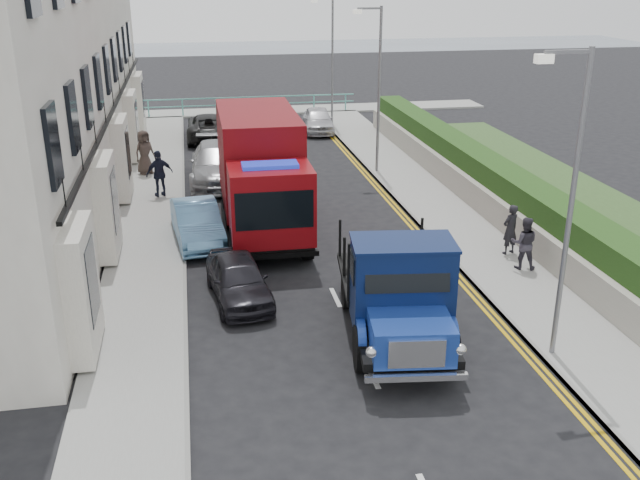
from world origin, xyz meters
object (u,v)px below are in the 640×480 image
at_px(lamp_mid, 376,81).
at_px(red_lorry, 261,170).
at_px(parked_car_front, 238,279).
at_px(lamp_near, 568,192).
at_px(lamp_far, 330,54).
at_px(bedford_lorry, 400,299).
at_px(pedestrian_east_near, 510,229).

xyz_separation_m(lamp_mid, red_lorry, (-5.55, -6.10, -1.92)).
height_order(red_lorry, parked_car_front, red_lorry).
distance_m(lamp_near, lamp_far, 26.00).
bearing_deg(parked_car_front, red_lorry, 71.03).
height_order(lamp_mid, lamp_far, same).
bearing_deg(lamp_near, bedford_lorry, 161.90).
height_order(bedford_lorry, parked_car_front, bedford_lorry).
height_order(lamp_near, pedestrian_east_near, lamp_near).
relative_size(red_lorry, parked_car_front, 2.09).
distance_m(bedford_lorry, parked_car_front, 4.86).
relative_size(bedford_lorry, red_lorry, 0.80).
distance_m(lamp_near, pedestrian_east_near, 6.88).
height_order(lamp_far, pedestrian_east_near, lamp_far).
bearing_deg(bedford_lorry, lamp_far, 89.77).
bearing_deg(pedestrian_east_near, red_lorry, -50.49).
distance_m(parked_car_front, pedestrian_east_near, 8.62).
relative_size(lamp_near, parked_car_front, 1.96).
bearing_deg(bedford_lorry, lamp_near, -10.85).
bearing_deg(lamp_near, lamp_far, 90.00).
distance_m(lamp_far, red_lorry, 17.13).
distance_m(lamp_far, pedestrian_east_near, 20.40).
distance_m(bedford_lorry, pedestrian_east_near, 6.94).
relative_size(lamp_near, lamp_mid, 1.00).
bearing_deg(red_lorry, bedford_lorry, -75.17).
xyz_separation_m(lamp_mid, lamp_far, (0.00, 10.00, 0.00)).
distance_m(lamp_mid, pedestrian_east_near, 10.69).
bearing_deg(pedestrian_east_near, lamp_mid, -102.07).
height_order(red_lorry, pedestrian_east_near, red_lorry).
bearing_deg(parked_car_front, lamp_mid, 53.32).
bearing_deg(red_lorry, lamp_near, -60.38).
bearing_deg(lamp_mid, bedford_lorry, -102.35).
bearing_deg(lamp_mid, lamp_far, 90.00).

